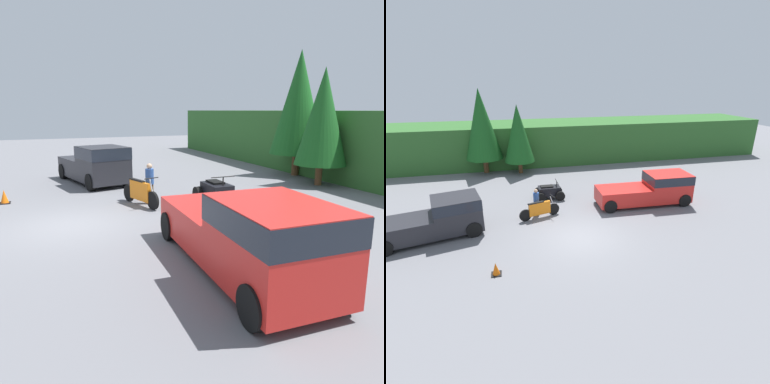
{
  "view_description": "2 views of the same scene",
  "coord_description": "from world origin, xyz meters",
  "views": [
    {
      "loc": [
        12.21,
        -0.84,
        3.66
      ],
      "look_at": [
        0.8,
        3.92,
        0.95
      ],
      "focal_mm": 35.0,
      "sensor_mm": 36.0,
      "label": 1
    },
    {
      "loc": [
        -3.25,
        -12.98,
        7.55
      ],
      "look_at": [
        0.8,
        3.92,
        0.95
      ],
      "focal_mm": 28.0,
      "sensor_mm": 36.0,
      "label": 2
    }
  ],
  "objects": [
    {
      "name": "ground_plane",
      "position": [
        0.0,
        0.0,
        0.0
      ],
      "size": [
        80.0,
        80.0,
        0.0
      ],
      "primitive_type": "plane",
      "color": "slate"
    },
    {
      "name": "tree_left",
      "position": [
        -5.13,
        12.84,
        4.05
      ],
      "size": [
        3.03,
        3.03,
        6.89
      ],
      "color": "brown",
      "rests_on": "ground_plane"
    },
    {
      "name": "tree_mid_left",
      "position": [
        -2.29,
        12.04,
        3.33
      ],
      "size": [
        2.5,
        2.5,
        5.67
      ],
      "color": "brown",
      "rests_on": "ground_plane"
    },
    {
      "name": "pickup_truck_red",
      "position": [
        5.51,
        3.32,
        1.02
      ],
      "size": [
        5.97,
        2.28,
        1.95
      ],
      "rotation": [
        0.0,
        0.0,
        -0.03
      ],
      "color": "red",
      "rests_on": "ground_plane"
    },
    {
      "name": "pickup_truck_second",
      "position": [
        -6.87,
        1.91,
        1.02
      ],
      "size": [
        5.34,
        3.15,
        1.95
      ],
      "rotation": [
        0.0,
        0.0,
        0.24
      ],
      "color": "#232328",
      "rests_on": "ground_plane"
    },
    {
      "name": "dirt_bike",
      "position": [
        -1.73,
        2.79,
        0.51
      ],
      "size": [
        2.37,
        0.93,
        1.21
      ],
      "rotation": [
        0.0,
        0.0,
        0.29
      ],
      "color": "black",
      "rests_on": "ground_plane"
    },
    {
      "name": "quad_atv",
      "position": [
        -0.77,
        5.65,
        0.47
      ],
      "size": [
        1.93,
        1.31,
        1.2
      ],
      "rotation": [
        0.0,
        0.0,
        0.0
      ],
      "color": "black",
      "rests_on": "ground_plane"
    },
    {
      "name": "rider_person",
      "position": [
        -1.86,
        3.22,
        0.88
      ],
      "size": [
        0.46,
        0.46,
        1.62
      ],
      "rotation": [
        0.0,
        0.0,
        0.55
      ],
      "color": "brown",
      "rests_on": "ground_plane"
    },
    {
      "name": "traffic_cone",
      "position": [
        -4.12,
        -2.16,
        0.25
      ],
      "size": [
        0.42,
        0.42,
        0.55
      ],
      "color": "black",
      "rests_on": "ground_plane"
    }
  ]
}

